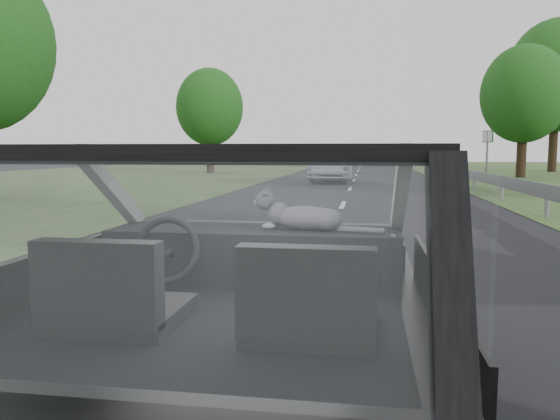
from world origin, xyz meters
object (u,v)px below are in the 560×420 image
(cat, at_px, (306,216))
(other_car, at_px, (332,164))
(subject_car, at_px, (226,309))
(highway_sign, at_px, (487,155))

(cat, bearing_deg, other_car, 101.55)
(subject_car, relative_size, other_car, 0.82)
(subject_car, xyz_separation_m, other_car, (-1.00, 22.83, 0.08))
(subject_car, distance_m, highway_sign, 27.05)
(highway_sign, bearing_deg, subject_car, -121.97)
(subject_car, distance_m, other_car, 22.85)
(cat, xyz_separation_m, other_car, (-1.28, 22.22, -0.27))
(cat, height_order, other_car, other_car)
(cat, xyz_separation_m, highway_sign, (6.22, 25.64, 0.13))
(cat, relative_size, other_car, 0.10)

